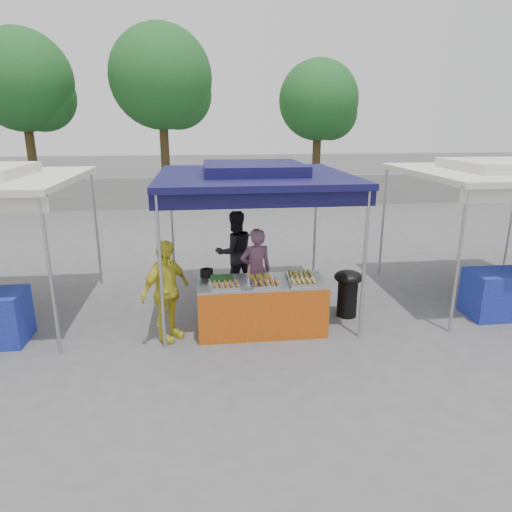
{
  "coord_description": "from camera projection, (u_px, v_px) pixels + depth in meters",
  "views": [
    {
      "loc": [
        -0.9,
        -6.76,
        3.25
      ],
      "look_at": [
        0.0,
        0.6,
        1.05
      ],
      "focal_mm": 32.0,
      "sensor_mm": 36.0,
      "label": 1
    }
  ],
  "objects": [
    {
      "name": "tree_2",
      "position": [
        321.0,
        104.0,
        19.42
      ],
      "size": [
        3.44,
        3.37,
        5.79
      ],
      "color": "#3B2E16",
      "rests_on": "ground_plane"
    },
    {
      "name": "ground_plane",
      "position": [
        260.0,
        328.0,
        7.46
      ],
      "size": [
        80.0,
        80.0,
        0.0
      ],
      "primitive_type": "plane",
      "color": "#525254"
    },
    {
      "name": "skewer_cup",
      "position": [
        249.0,
        280.0,
        6.99
      ],
      "size": [
        0.08,
        0.08,
        0.1
      ],
      "primitive_type": "cylinder",
      "color": "#ABAAB1",
      "rests_on": "vendor_table"
    },
    {
      "name": "main_canopy",
      "position": [
        253.0,
        175.0,
        7.71
      ],
      "size": [
        3.2,
        3.2,
        2.57
      ],
      "color": "#ABAAB1",
      "rests_on": "ground_plane"
    },
    {
      "name": "back_wall",
      "position": [
        224.0,
        192.0,
        17.76
      ],
      "size": [
        40.0,
        0.25,
        1.2
      ],
      "primitive_type": "cube",
      "color": "slate",
      "rests_on": "ground_plane"
    },
    {
      "name": "vendor_table",
      "position": [
        261.0,
        306.0,
        7.24
      ],
      "size": [
        2.0,
        0.8,
        0.85
      ],
      "color": "#B0470F",
      "rests_on": "ground_plane"
    },
    {
      "name": "crate_left",
      "position": [
        232.0,
        307.0,
        7.88
      ],
      "size": [
        0.53,
        0.37,
        0.32
      ],
      "primitive_type": "cube",
      "color": "#122094",
      "rests_on": "ground_plane"
    },
    {
      "name": "crate_right",
      "position": [
        267.0,
        309.0,
        7.84
      ],
      "size": [
        0.48,
        0.34,
        0.29
      ],
      "primitive_type": "cube",
      "color": "#122094",
      "rests_on": "ground_plane"
    },
    {
      "name": "food_tray_bm",
      "position": [
        259.0,
        277.0,
        7.18
      ],
      "size": [
        0.42,
        0.3,
        0.07
      ],
      "color": "#B6B6BA",
      "rests_on": "vendor_table"
    },
    {
      "name": "wok_burner",
      "position": [
        348.0,
        289.0,
        7.79
      ],
      "size": [
        0.49,
        0.49,
        0.82
      ],
      "rotation": [
        0.0,
        0.0,
        0.23
      ],
      "color": "black",
      "rests_on": "ground_plane"
    },
    {
      "name": "neighbor_stall_right",
      "position": [
        508.0,
        218.0,
        8.07
      ],
      "size": [
        3.2,
        3.2,
        2.57
      ],
      "color": "#ABAAB1",
      "rests_on": "ground_plane"
    },
    {
      "name": "tree_0",
      "position": [
        27.0,
        85.0,
        17.88
      ],
      "size": [
        3.91,
        3.91,
        6.72
      ],
      "color": "#3B2E16",
      "rests_on": "ground_plane"
    },
    {
      "name": "cooking_pot",
      "position": [
        207.0,
        273.0,
        7.31
      ],
      "size": [
        0.21,
        0.21,
        0.12
      ],
      "primitive_type": "cylinder",
      "color": "black",
      "rests_on": "vendor_table"
    },
    {
      "name": "helper_man",
      "position": [
        235.0,
        252.0,
        8.83
      ],
      "size": [
        0.93,
        0.81,
        1.62
      ],
      "primitive_type": "imported",
      "rotation": [
        0.0,
        0.0,
        3.43
      ],
      "color": "black",
      "rests_on": "ground_plane"
    },
    {
      "name": "vendor_woman",
      "position": [
        256.0,
        271.0,
        7.88
      ],
      "size": [
        0.61,
        0.45,
        1.52
      ],
      "primitive_type": "imported",
      "rotation": [
        0.0,
        0.0,
        3.31
      ],
      "color": "#7D4F6D",
      "rests_on": "ground_plane"
    },
    {
      "name": "food_tray_fm",
      "position": [
        266.0,
        284.0,
        6.89
      ],
      "size": [
        0.42,
        0.3,
        0.07
      ],
      "color": "#B6B6BA",
      "rests_on": "vendor_table"
    },
    {
      "name": "food_tray_fl",
      "position": [
        226.0,
        286.0,
        6.82
      ],
      "size": [
        0.42,
        0.3,
        0.07
      ],
      "color": "#B6B6BA",
      "rests_on": "vendor_table"
    },
    {
      "name": "tree_1",
      "position": [
        165.0,
        82.0,
        18.02
      ],
      "size": [
        4.02,
        4.02,
        6.91
      ],
      "color": "#3B2E16",
      "rests_on": "ground_plane"
    },
    {
      "name": "crate_stacked",
      "position": [
        267.0,
        294.0,
        7.76
      ],
      "size": [
        0.47,
        0.33,
        0.28
      ],
      "primitive_type": "cube",
      "color": "#122094",
      "rests_on": "crate_right"
    },
    {
      "name": "customer_person",
      "position": [
        166.0,
        291.0,
        6.87
      ],
      "size": [
        0.9,
        0.94,
        1.58
      ],
      "primitive_type": "imported",
      "rotation": [
        0.0,
        0.0,
        0.84
      ],
      "color": "gold",
      "rests_on": "ground_plane"
    },
    {
      "name": "food_tray_br",
      "position": [
        300.0,
        275.0,
        7.29
      ],
      "size": [
        0.42,
        0.3,
        0.07
      ],
      "color": "#B6B6BA",
      "rests_on": "vendor_table"
    },
    {
      "name": "food_tray_fr",
      "position": [
        303.0,
        282.0,
        6.96
      ],
      "size": [
        0.42,
        0.3,
        0.07
      ],
      "color": "#B6B6BA",
      "rests_on": "vendor_table"
    },
    {
      "name": "food_tray_bl",
      "position": [
        222.0,
        279.0,
        7.1
      ],
      "size": [
        0.42,
        0.3,
        0.07
      ],
      "color": "#B6B6BA",
      "rests_on": "vendor_table"
    }
  ]
}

